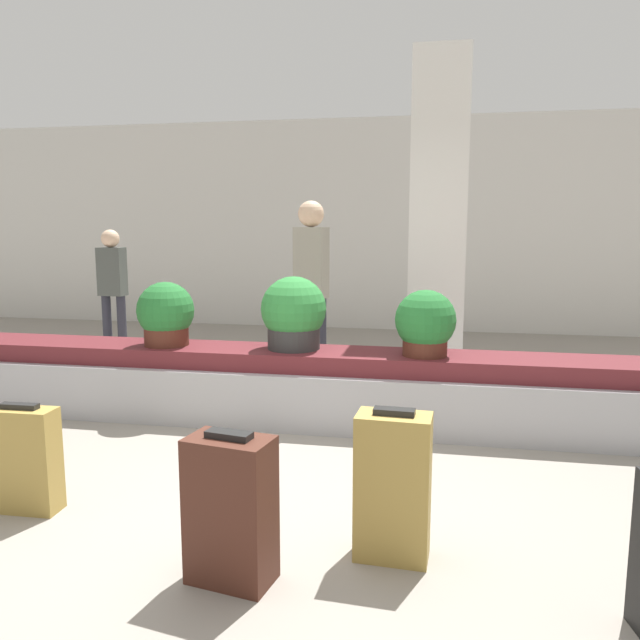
% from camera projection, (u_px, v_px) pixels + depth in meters
% --- Properties ---
extents(ground_plane, '(18.00, 18.00, 0.00)m').
position_uv_depth(ground_plane, '(267.00, 508.00, 3.57)').
color(ground_plane, gray).
extents(back_wall, '(18.00, 0.06, 3.20)m').
position_uv_depth(back_wall, '(378.00, 225.00, 9.51)').
color(back_wall, beige).
rests_on(back_wall, ground_plane).
extents(carousel, '(8.84, 0.70, 0.60)m').
position_uv_depth(carousel, '(320.00, 388.00, 5.10)').
color(carousel, '#9E9EA3').
rests_on(carousel, ground_plane).
extents(pillar, '(0.52, 0.52, 3.20)m').
position_uv_depth(pillar, '(438.00, 226.00, 5.93)').
color(pillar, silver).
rests_on(pillar, ground_plane).
extents(suitcase_0, '(0.41, 0.29, 0.71)m').
position_uv_depth(suitcase_0, '(231.00, 510.00, 2.80)').
color(suitcase_0, '#472319').
rests_on(suitcase_0, ground_plane).
extents(suitcase_2, '(0.40, 0.18, 0.63)m').
position_uv_depth(suitcase_2, '(23.00, 459.00, 3.51)').
color(suitcase_2, '#A3843D').
rests_on(suitcase_2, ground_plane).
extents(suitcase_3, '(0.37, 0.23, 0.75)m').
position_uv_depth(suitcase_3, '(393.00, 486.00, 3.00)').
color(suitcase_3, '#A3843D').
rests_on(suitcase_3, ground_plane).
extents(potted_plant_0, '(0.54, 0.54, 0.60)m').
position_uv_depth(potted_plant_0, '(294.00, 314.00, 5.09)').
color(potted_plant_0, '#2D2D2D').
rests_on(potted_plant_0, carousel).
extents(potted_plant_1, '(0.48, 0.48, 0.54)m').
position_uv_depth(potted_plant_1, '(166.00, 315.00, 5.24)').
color(potted_plant_1, '#4C2319').
rests_on(potted_plant_1, carousel).
extents(potted_plant_2, '(0.47, 0.47, 0.52)m').
position_uv_depth(potted_plant_2, '(425.00, 324.00, 4.82)').
color(potted_plant_2, '#4C2319').
rests_on(potted_plant_2, carousel).
extents(traveler_0, '(0.36, 0.26, 1.84)m').
position_uv_depth(traveler_0, '(311.00, 274.00, 6.22)').
color(traveler_0, '#282833').
rests_on(traveler_0, ground_plane).
extents(traveler_1, '(0.33, 0.22, 1.55)m').
position_uv_depth(traveler_1, '(112.00, 282.00, 7.67)').
color(traveler_1, '#282833').
rests_on(traveler_1, ground_plane).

